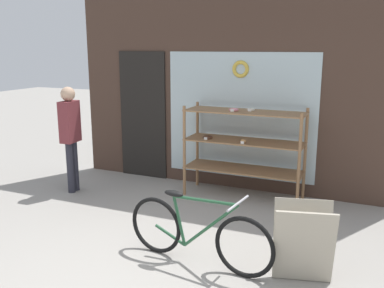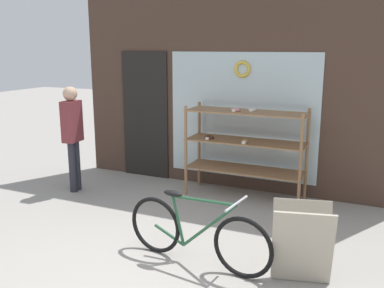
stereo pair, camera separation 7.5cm
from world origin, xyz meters
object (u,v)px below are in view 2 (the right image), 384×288
display_case (245,143)px  sandwich_board (302,244)px  bicycle (196,233)px  pedestrian (72,131)px

display_case → sandwich_board: bearing=-59.2°
bicycle → sandwich_board: 1.04m
display_case → pedestrian: 2.58m
sandwich_board → pedestrian: pedestrian is taller
bicycle → display_case: bearing=101.1°
pedestrian → bicycle: bearing=58.2°
display_case → sandwich_board: 2.38m
pedestrian → sandwich_board: bearing=66.6°
bicycle → pedestrian: bearing=159.8°
display_case → sandwich_board: (1.19, -2.01, -0.44)m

